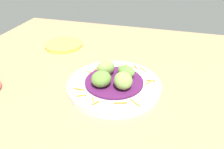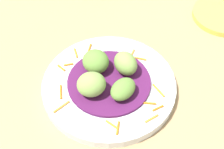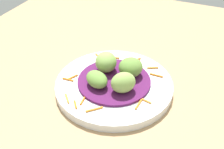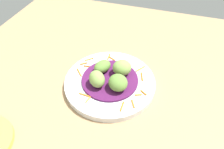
{
  "view_description": "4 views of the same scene",
  "coord_description": "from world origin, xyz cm",
  "px_view_note": "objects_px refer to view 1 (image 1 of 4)",
  "views": [
    {
      "loc": [
        18.16,
        -49.42,
        38.9
      ],
      "look_at": [
        3.33,
        3.36,
        5.72
      ],
      "focal_mm": 36.24,
      "sensor_mm": 36.0,
      "label": 1
    },
    {
      "loc": [
        44.54,
        10.52,
        55.67
      ],
      "look_at": [
        3.05,
        2.5,
        5.17
      ],
      "focal_mm": 53.71,
      "sensor_mm": 36.0,
      "label": 2
    },
    {
      "loc": [
        -14.34,
        46.2,
        42.55
      ],
      "look_at": [
        5.06,
        1.53,
        5.38
      ],
      "focal_mm": 43.63,
      "sensor_mm": 36.0,
      "label": 3
    },
    {
      "loc": [
        -35.58,
        -11.12,
        47.88
      ],
      "look_at": [
        3.95,
        1.38,
        6.81
      ],
      "focal_mm": 33.35,
      "sensor_mm": 36.0,
      "label": 4
    }
  ],
  "objects_px": {
    "guac_scoop_left": "(101,79)",
    "guac_scoop_right": "(126,72)",
    "guac_scoop_center": "(123,81)",
    "guac_scoop_back": "(106,68)",
    "side_plate_small": "(64,45)",
    "main_plate": "(114,85)"
  },
  "relations": [
    {
      "from": "main_plate",
      "to": "side_plate_small",
      "type": "height_order",
      "value": "main_plate"
    },
    {
      "from": "guac_scoop_right",
      "to": "guac_scoop_left",
      "type": "bearing_deg",
      "value": -129.92
    },
    {
      "from": "guac_scoop_back",
      "to": "side_plate_small",
      "type": "height_order",
      "value": "guac_scoop_back"
    },
    {
      "from": "main_plate",
      "to": "guac_scoop_back",
      "type": "height_order",
      "value": "guac_scoop_back"
    },
    {
      "from": "main_plate",
      "to": "guac_scoop_right",
      "type": "distance_m",
      "value": 0.05
    },
    {
      "from": "guac_scoop_left",
      "to": "guac_scoop_back",
      "type": "distance_m",
      "value": 0.06
    },
    {
      "from": "guac_scoop_left",
      "to": "side_plate_small",
      "type": "height_order",
      "value": "guac_scoop_left"
    },
    {
      "from": "guac_scoop_left",
      "to": "guac_scoop_right",
      "type": "relative_size",
      "value": 0.99
    },
    {
      "from": "guac_scoop_right",
      "to": "side_plate_small",
      "type": "height_order",
      "value": "guac_scoop_right"
    },
    {
      "from": "main_plate",
      "to": "side_plate_small",
      "type": "distance_m",
      "value": 0.35
    },
    {
      "from": "guac_scoop_left",
      "to": "guac_scoop_center",
      "type": "bearing_deg",
      "value": 5.08
    },
    {
      "from": "guac_scoop_back",
      "to": "guac_scoop_center",
      "type": "bearing_deg",
      "value": -39.92
    },
    {
      "from": "guac_scoop_left",
      "to": "guac_scoop_center",
      "type": "height_order",
      "value": "guac_scoop_center"
    },
    {
      "from": "main_plate",
      "to": "guac_scoop_right",
      "type": "bearing_deg",
      "value": 50.08
    },
    {
      "from": "side_plate_small",
      "to": "guac_scoop_left",
      "type": "bearing_deg",
      "value": -46.97
    },
    {
      "from": "guac_scoop_left",
      "to": "guac_scoop_right",
      "type": "height_order",
      "value": "guac_scoop_left"
    },
    {
      "from": "guac_scoop_left",
      "to": "guac_scoop_center",
      "type": "distance_m",
      "value": 0.06
    },
    {
      "from": "guac_scoop_center",
      "to": "guac_scoop_left",
      "type": "bearing_deg",
      "value": -174.92
    },
    {
      "from": "guac_scoop_right",
      "to": "side_plate_small",
      "type": "bearing_deg",
      "value": 146.52
    },
    {
      "from": "guac_scoop_center",
      "to": "side_plate_small",
      "type": "relative_size",
      "value": 0.38
    },
    {
      "from": "guac_scoop_right",
      "to": "guac_scoop_back",
      "type": "bearing_deg",
      "value": -174.92
    },
    {
      "from": "guac_scoop_back",
      "to": "main_plate",
      "type": "bearing_deg",
      "value": -39.92
    }
  ]
}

